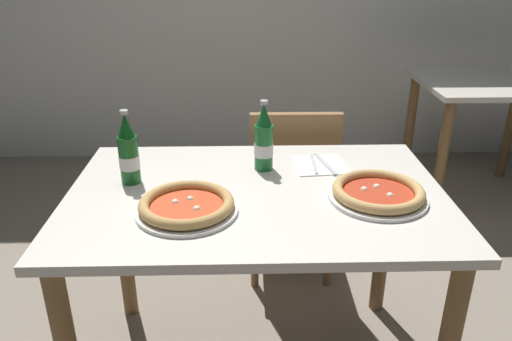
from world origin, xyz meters
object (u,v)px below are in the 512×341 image
dining_table_main (256,222)px  beer_bottle_center (128,153)px  chair_behind_table (292,184)px  dining_table_background (486,107)px  beer_bottle_left (264,141)px  pizza_margherita_near (378,193)px  pizza_marinara_far (187,206)px  napkin_with_cutlery (320,165)px

dining_table_main → beer_bottle_center: bearing=168.9°
chair_behind_table → dining_table_background: (1.24, 0.81, 0.11)m
chair_behind_table → beer_bottle_center: beer_bottle_center is taller
dining_table_main → chair_behind_table: size_ratio=1.41×
dining_table_main → beer_bottle_left: size_ratio=4.86×
beer_bottle_left → beer_bottle_center: size_ratio=1.00×
pizza_margherita_near → beer_bottle_left: bearing=144.9°
dining_table_main → dining_table_background: 2.00m
dining_table_background → dining_table_main: bearing=-135.0°
pizza_margherita_near → dining_table_main: bearing=170.4°
pizza_margherita_near → dining_table_background: bearing=54.8°
pizza_margherita_near → beer_bottle_left: beer_bottle_left is taller
dining_table_background → pizza_marinara_far: (-1.62, -1.55, 0.18)m
dining_table_main → chair_behind_table: 0.65m
pizza_marinara_far → beer_bottle_center: 0.31m
beer_bottle_center → napkin_with_cutlery: bearing=10.6°
dining_table_background → pizza_marinara_far: size_ratio=2.66×
pizza_margherita_near → chair_behind_table: bearing=106.2°
beer_bottle_left → pizza_marinara_far: bearing=-127.4°
napkin_with_cutlery → pizza_marinara_far: bearing=-142.8°
pizza_marinara_far → napkin_with_cutlery: pizza_marinara_far is taller
pizza_marinara_far → dining_table_background: bearing=43.7°
beer_bottle_left → beer_bottle_center: (-0.44, -0.10, 0.00)m
dining_table_background → pizza_margherita_near: pizza_margherita_near is taller
beer_bottle_left → napkin_with_cutlery: (0.20, 0.02, -0.10)m
pizza_margherita_near → pizza_marinara_far: same height
chair_behind_table → beer_bottle_center: (-0.59, -0.53, 0.37)m
dining_table_main → dining_table_background: size_ratio=1.50×
beer_bottle_left → napkin_with_cutlery: size_ratio=1.27×
dining_table_background → beer_bottle_left: (-1.38, -1.24, 0.26)m
beer_bottle_left → napkin_with_cutlery: 0.23m
napkin_with_cutlery → chair_behind_table: bearing=97.5°
chair_behind_table → napkin_with_cutlery: size_ratio=4.37×
beer_bottle_left → beer_bottle_center: 0.45m
dining_table_background → napkin_with_cutlery: size_ratio=4.11×
pizza_margherita_near → beer_bottle_center: bearing=169.6°
beer_bottle_left → dining_table_main: bearing=-99.6°
pizza_margherita_near → napkin_with_cutlery: pizza_margherita_near is taller
chair_behind_table → pizza_margherita_near: 0.76m
pizza_margherita_near → pizza_marinara_far: size_ratio=1.01×
dining_table_background → pizza_margherita_near: bearing=-125.2°
chair_behind_table → beer_bottle_left: bearing=71.6°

